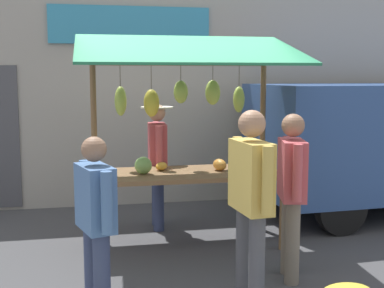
% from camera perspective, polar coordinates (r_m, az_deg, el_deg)
% --- Properties ---
extents(ground_plane, '(40.00, 40.00, 0.00)m').
position_cam_1_polar(ground_plane, '(6.33, -0.54, -10.94)').
color(ground_plane, '#424244').
extents(street_backdrop, '(9.00, 0.30, 3.40)m').
position_cam_1_polar(street_backdrop, '(8.16, -3.89, 5.39)').
color(street_backdrop, '#9E998E').
rests_on(street_backdrop, ground).
extents(market_stall, '(2.50, 1.46, 2.50)m').
position_cam_1_polar(market_stall, '(6.05, -0.74, 3.13)').
color(market_stall, brown).
rests_on(market_stall, ground).
extents(vendor_with_sunhat, '(0.42, 0.70, 1.64)m').
position_cam_1_polar(vendor_with_sunhat, '(6.78, -3.83, -1.27)').
color(vendor_with_sunhat, navy).
rests_on(vendor_with_sunhat, ground).
extents(shopper_in_grey_tee, '(0.34, 0.64, 1.52)m').
position_cam_1_polar(shopper_in_grey_tee, '(4.36, -10.54, -7.78)').
color(shopper_in_grey_tee, navy).
rests_on(shopper_in_grey_tee, ground).
extents(shopper_in_striped_shirt, '(0.27, 0.72, 1.72)m').
position_cam_1_polar(shopper_in_striped_shirt, '(4.49, 6.49, -5.40)').
color(shopper_in_striped_shirt, '#4C4C51').
rests_on(shopper_in_striped_shirt, ground).
extents(shopper_with_shopping_bag, '(0.32, 0.69, 1.64)m').
position_cam_1_polar(shopper_with_shopping_bag, '(5.15, 10.89, -4.41)').
color(shopper_with_shopping_bag, '#726656').
rests_on(shopper_with_shopping_bag, ground).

